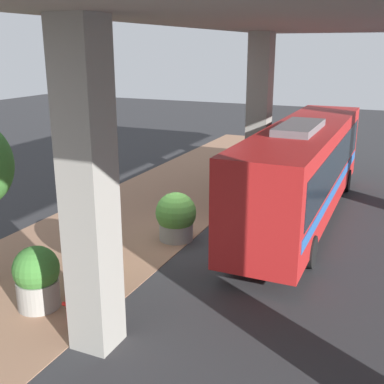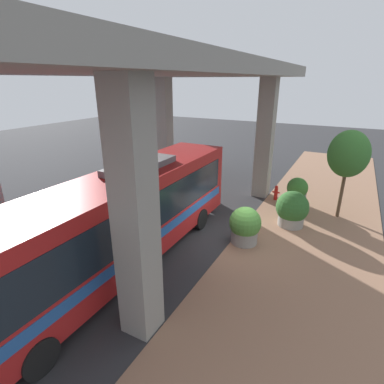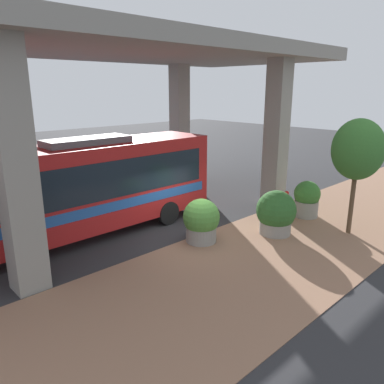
% 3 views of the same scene
% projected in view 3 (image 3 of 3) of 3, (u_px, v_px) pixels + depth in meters
% --- Properties ---
extents(ground_plane, '(80.00, 80.00, 0.00)m').
position_uv_depth(ground_plane, '(193.00, 237.00, 14.54)').
color(ground_plane, '#2D2D30').
rests_on(ground_plane, ground).
extents(sidewalk_strip, '(6.00, 40.00, 0.02)m').
position_uv_depth(sidewalk_strip, '(255.00, 262.00, 12.44)').
color(sidewalk_strip, '#936B51').
rests_on(sidewalk_strip, ground).
extents(overpass, '(9.40, 20.07, 7.52)m').
position_uv_depth(overpass, '(127.00, 63.00, 15.55)').
color(overpass, gray).
rests_on(overpass, ground).
extents(bus, '(2.55, 12.84, 3.83)m').
position_uv_depth(bus, '(58.00, 190.00, 13.43)').
color(bus, '#B21E1E').
rests_on(bus, ground).
extents(fire_hydrant, '(0.43, 0.21, 0.90)m').
position_uv_depth(fire_hydrant, '(286.00, 200.00, 17.79)').
color(fire_hydrant, red).
rests_on(fire_hydrant, ground).
extents(planter_front, '(1.38, 1.38, 1.67)m').
position_uv_depth(planter_front, '(201.00, 221.00, 13.92)').
color(planter_front, gray).
rests_on(planter_front, ground).
extents(planter_middle, '(1.15, 1.15, 1.64)m').
position_uv_depth(planter_middle, '(307.00, 199.00, 16.65)').
color(planter_middle, gray).
rests_on(planter_middle, ground).
extents(planter_back, '(1.56, 1.56, 1.77)m').
position_uv_depth(planter_back, '(276.00, 213.00, 14.65)').
color(planter_back, gray).
rests_on(planter_back, ground).
extents(street_tree_near, '(1.93, 1.93, 4.53)m').
position_uv_depth(street_tree_near, '(358.00, 150.00, 14.05)').
color(street_tree_near, brown).
rests_on(street_tree_near, ground).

